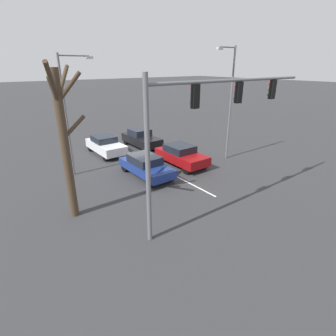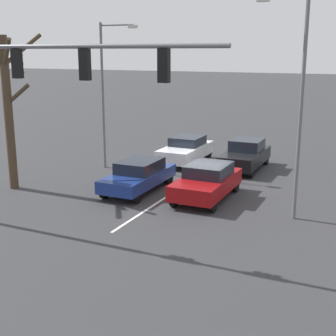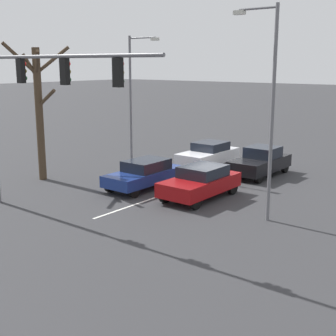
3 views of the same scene
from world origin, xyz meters
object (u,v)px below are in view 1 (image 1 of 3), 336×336
at_px(car_navy_midlane_front, 146,166).
at_px(street_lamp_right_shoulder, 69,108).
at_px(bare_tree_near, 65,138).
at_px(car_black_leftlane_second, 141,138).
at_px(street_lamp_left_shoulder, 229,98).
at_px(traffic_signal_gantry, 208,114).
at_px(car_maroon_leftlane_front, 181,155).
at_px(car_white_midlane_second, 106,145).

distance_m(car_navy_midlane_front, street_lamp_right_shoulder, 6.07).
distance_m(car_navy_midlane_front, bare_tree_near, 6.70).
bearing_deg(car_black_leftlane_second, street_lamp_left_shoulder, 118.28).
relative_size(car_black_leftlane_second, bare_tree_near, 0.60).
bearing_deg(bare_tree_near, car_navy_midlane_front, -159.11).
bearing_deg(traffic_signal_gantry, street_lamp_right_shoulder, -71.24).
bearing_deg(car_maroon_leftlane_front, street_lamp_left_shoulder, 165.29).
xyz_separation_m(car_white_midlane_second, street_lamp_left_shoulder, (-7.14, 6.80, 3.98)).
distance_m(car_white_midlane_second, traffic_signal_gantry, 12.76).
distance_m(car_black_leftlane_second, street_lamp_right_shoulder, 8.33).
relative_size(car_navy_midlane_front, traffic_signal_gantry, 0.45).
xyz_separation_m(car_navy_midlane_front, car_white_midlane_second, (0.18, -6.04, 0.03)).
bearing_deg(street_lamp_right_shoulder, car_navy_midlane_front, 138.43).
height_order(car_white_midlane_second, street_lamp_right_shoulder, street_lamp_right_shoulder).
relative_size(car_maroon_leftlane_front, street_lamp_right_shoulder, 0.55).
relative_size(car_maroon_leftlane_front, car_black_leftlane_second, 0.99).
bearing_deg(bare_tree_near, street_lamp_left_shoulder, -173.86).
xyz_separation_m(car_black_leftlane_second, car_white_midlane_second, (3.48, 0.00, -0.01)).
bearing_deg(car_white_midlane_second, street_lamp_right_shoulder, 40.12).
bearing_deg(car_black_leftlane_second, car_white_midlane_second, 0.06).
xyz_separation_m(car_white_midlane_second, traffic_signal_gantry, (0.30, 12.00, 4.30)).
height_order(car_navy_midlane_front, car_black_leftlane_second, car_black_leftlane_second).
distance_m(street_lamp_right_shoulder, street_lamp_left_shoulder, 11.26).
xyz_separation_m(car_black_leftlane_second, street_lamp_right_shoulder, (6.89, 2.87, 3.70)).
bearing_deg(street_lamp_left_shoulder, car_navy_midlane_front, -6.19).
bearing_deg(car_white_midlane_second, traffic_signal_gantry, 88.57).
height_order(car_maroon_leftlane_front, street_lamp_right_shoulder, street_lamp_right_shoulder).
height_order(car_navy_midlane_front, street_lamp_right_shoulder, street_lamp_right_shoulder).
bearing_deg(car_maroon_leftlane_front, car_navy_midlane_front, 3.92).
distance_m(car_maroon_leftlane_front, car_black_leftlane_second, 5.82).
bearing_deg(car_navy_midlane_front, street_lamp_right_shoulder, -41.57).
relative_size(car_navy_midlane_front, car_maroon_leftlane_front, 1.03).
relative_size(car_navy_midlane_front, street_lamp_left_shoulder, 0.53).
xyz_separation_m(traffic_signal_gantry, bare_tree_near, (5.01, -3.87, -1.11)).
height_order(car_maroon_leftlane_front, car_black_leftlane_second, car_black_leftlane_second).
bearing_deg(car_maroon_leftlane_front, car_black_leftlane_second, -90.65).
bearing_deg(car_navy_midlane_front, car_maroon_leftlane_front, -176.08).
distance_m(street_lamp_right_shoulder, bare_tree_near, 5.63).
bearing_deg(car_maroon_leftlane_front, bare_tree_near, 14.87).
height_order(car_black_leftlane_second, street_lamp_left_shoulder, street_lamp_left_shoulder).
relative_size(car_white_midlane_second, traffic_signal_gantry, 0.44).
xyz_separation_m(car_navy_midlane_front, car_maroon_leftlane_front, (-3.24, -0.22, 0.04)).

